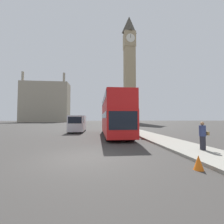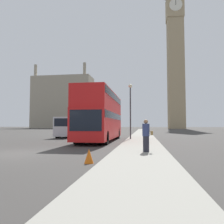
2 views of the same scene
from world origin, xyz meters
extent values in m
plane|color=#383533|center=(0.00, 0.00, 0.00)|extent=(300.00, 300.00, 0.00)
cube|color=gray|center=(6.39, 0.00, 0.07)|extent=(2.79, 120.00, 0.15)
cube|color=tan|center=(19.18, 76.18, 21.44)|extent=(5.99, 5.99, 42.87)
cube|color=tan|center=(19.18, 76.18, 47.34)|extent=(6.47, 6.47, 8.94)
cylinder|color=silver|center=(19.18, 72.89, 47.34)|extent=(4.91, 0.12, 4.91)
cube|color=black|center=(19.18, 72.81, 48.20)|extent=(0.16, 0.06, 1.96)
cube|color=#9E937F|center=(-29.20, 83.16, 11.47)|extent=(26.14, 10.76, 22.94)
cylinder|color=#9E937F|center=(-40.31, 78.59, 25.47)|extent=(1.29, 1.29, 5.05)
cylinder|color=#9E937F|center=(-18.09, 78.59, 25.47)|extent=(1.29, 1.29, 5.05)
cube|color=red|center=(2.73, 9.27, 1.49)|extent=(2.53, 10.78, 2.40)
cube|color=red|center=(2.73, 9.27, 3.53)|extent=(2.53, 10.56, 1.68)
cube|color=black|center=(2.73, 9.27, 2.26)|extent=(2.57, 10.35, 0.55)
cube|color=black|center=(2.73, 9.27, 3.99)|extent=(2.57, 10.13, 0.55)
cube|color=black|center=(2.73, 3.86, 1.77)|extent=(2.23, 0.03, 1.44)
cylinder|color=black|center=(1.82, 5.50, 0.52)|extent=(0.71, 1.03, 1.03)
cylinder|color=black|center=(3.64, 5.50, 0.52)|extent=(0.71, 1.03, 1.03)
cylinder|color=black|center=(1.82, 13.04, 0.52)|extent=(0.71, 1.03, 1.03)
cylinder|color=black|center=(3.64, 13.04, 0.52)|extent=(0.71, 1.03, 1.03)
cube|color=silver|center=(-2.09, 14.83, 1.27)|extent=(2.02, 5.58, 2.15)
cube|color=black|center=(-2.09, 12.03, 1.75)|extent=(1.72, 0.02, 0.86)
cube|color=black|center=(-2.09, 13.02, 1.75)|extent=(2.05, 1.00, 0.69)
cylinder|color=black|center=(-2.85, 12.93, 0.36)|extent=(0.51, 0.71, 0.71)
cylinder|color=black|center=(-1.33, 12.93, 0.36)|extent=(0.51, 0.71, 0.71)
cylinder|color=black|center=(-2.85, 16.73, 0.36)|extent=(0.51, 0.71, 0.71)
cylinder|color=black|center=(-1.33, 16.73, 0.36)|extent=(0.51, 0.71, 0.71)
cylinder|color=#23232D|center=(6.70, 0.53, 0.53)|extent=(0.30, 0.30, 0.77)
cylinder|color=navy|center=(6.70, 0.53, 1.22)|extent=(0.35, 0.35, 0.61)
sphere|color=#9E704C|center=(6.70, 0.53, 1.63)|extent=(0.21, 0.21, 0.21)
cube|color=olive|center=(6.97, 0.53, 1.07)|extent=(0.12, 0.24, 0.20)
cylinder|color=#38383D|center=(5.35, 10.47, 2.59)|extent=(0.12, 0.12, 4.88)
sphere|color=beige|center=(5.35, 10.47, 5.21)|extent=(0.36, 0.36, 0.36)
cone|color=orange|center=(4.50, -2.15, 0.28)|extent=(0.36, 0.36, 0.55)
camera|label=1|loc=(0.74, -7.44, 1.90)|focal=24.00mm
camera|label=2|loc=(6.58, -10.36, 1.47)|focal=35.00mm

